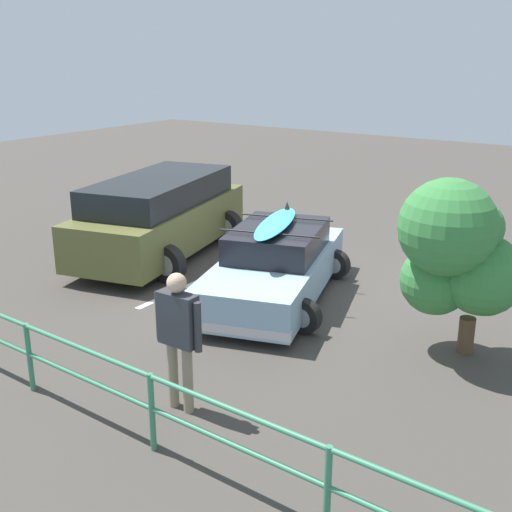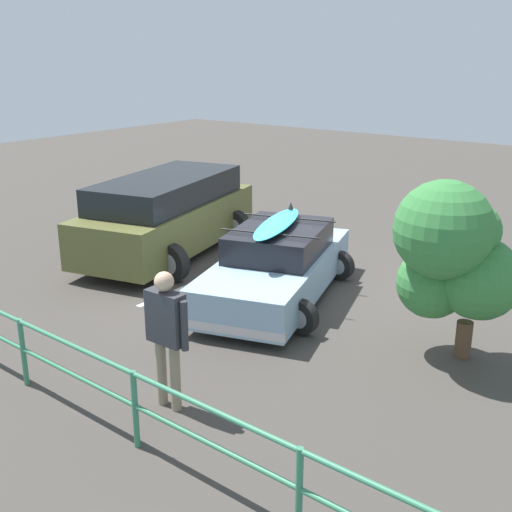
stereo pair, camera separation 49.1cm
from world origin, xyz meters
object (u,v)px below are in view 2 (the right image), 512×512
suv_car (168,214)px  person_bystander (166,328)px  bush_near_left (454,254)px  sedan_car (277,265)px

suv_car → person_bystander: person_bystander is taller
person_bystander → bush_near_left: 4.08m
sedan_car → bush_near_left: bearing=170.9°
suv_car → person_bystander: 6.37m
sedan_car → bush_near_left: (-3.37, 0.54, 1.00)m
sedan_car → person_bystander: person_bystander is taller
bush_near_left → person_bystander: bearing=55.7°
sedan_car → person_bystander: bearing=105.7°
suv_car → person_bystander: bearing=134.4°
bush_near_left → suv_car: bearing=-10.2°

